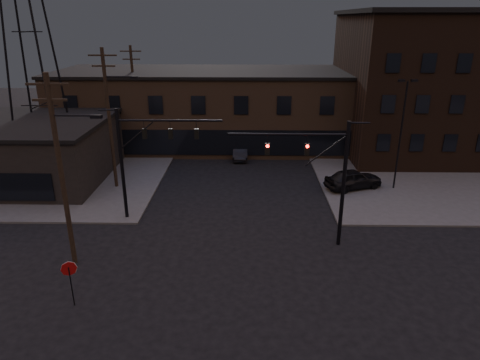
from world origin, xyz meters
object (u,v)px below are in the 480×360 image
traffic_signal_far (139,152)px  stop_sign (70,273)px  traffic_signal_near (326,171)px  car_crossing (240,152)px  parked_car_lot_b (396,152)px  parked_car_lot_a (353,179)px

traffic_signal_far → stop_sign: 10.55m
stop_sign → traffic_signal_near: bearing=25.9°
traffic_signal_far → traffic_signal_near: bearing=-16.2°
traffic_signal_far → car_crossing: traffic_signal_far is taller
traffic_signal_near → traffic_signal_far: (-12.07, 3.50, 0.08)m
traffic_signal_near → car_crossing: bearing=106.9°
parked_car_lot_b → car_crossing: 15.82m
traffic_signal_near → car_crossing: size_ratio=1.90×
parked_car_lot_a → parked_car_lot_b: parked_car_lot_a is taller
parked_car_lot_b → traffic_signal_near: bearing=135.5°
traffic_signal_far → stop_sign: size_ratio=3.23×
parked_car_lot_a → car_crossing: size_ratio=1.15×
stop_sign → car_crossing: (7.92, 24.44, -1.15)m
parked_car_lot_b → parked_car_lot_a: bearing=128.8°
car_crossing → parked_car_lot_a: bearing=-42.0°
traffic_signal_near → stop_sign: traffic_signal_near is taller
traffic_signal_near → stop_sign: size_ratio=3.23×
parked_car_lot_a → parked_car_lot_b: bearing=-58.8°
traffic_signal_far → parked_car_lot_b: traffic_signal_far is taller
traffic_signal_near → traffic_signal_far: bearing=163.8°
parked_car_lot_b → car_crossing: size_ratio=1.21×
stop_sign → parked_car_lot_a: stop_sign is taller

